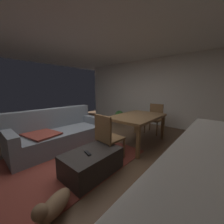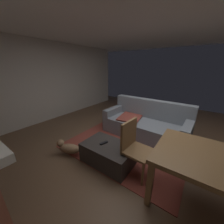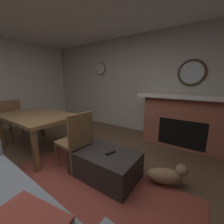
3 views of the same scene
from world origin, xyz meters
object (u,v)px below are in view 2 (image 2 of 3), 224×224
at_px(tv_remote, 104,143).
at_px(dining_table, 224,167).
at_px(ottoman_coffee_table, 108,153).
at_px(dining_chair_west, 134,144).
at_px(small_dog, 69,148).
at_px(couch, 146,124).

relative_size(tv_remote, dining_table, 0.11).
height_order(ottoman_coffee_table, dining_chair_west, dining_chair_west).
height_order(ottoman_coffee_table, tv_remote, tv_remote).
distance_m(tv_remote, small_dog, 0.81).
distance_m(tv_remote, dining_chair_west, 0.59).
height_order(couch, dining_table, couch).
bearing_deg(dining_chair_west, tv_remote, -169.44).
height_order(ottoman_coffee_table, dining_table, dining_table).
distance_m(ottoman_coffee_table, dining_chair_west, 0.59).
xyz_separation_m(ottoman_coffee_table, dining_chair_west, (0.48, 0.09, 0.33)).
height_order(tv_remote, small_dog, tv_remote).
height_order(couch, ottoman_coffee_table, couch).
relative_size(ottoman_coffee_table, dining_table, 0.64).
distance_m(ottoman_coffee_table, dining_table, 1.69).
bearing_deg(dining_chair_west, small_dog, -162.81).
bearing_deg(dining_table, couch, 136.92).
bearing_deg(dining_table, tv_remote, -176.70).
height_order(tv_remote, dining_table, dining_table).
bearing_deg(dining_table, small_dog, -170.87).
height_order(dining_chair_west, small_dog, dining_chair_west).
relative_size(couch, dining_chair_west, 2.33).
xyz_separation_m(ottoman_coffee_table, small_dog, (-0.81, -0.30, -0.03)).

